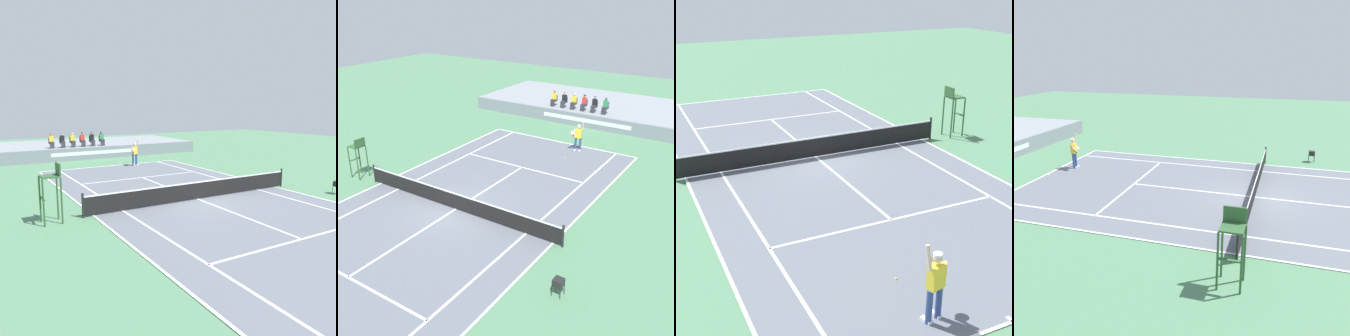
# 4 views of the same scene
# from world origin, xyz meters

# --- Properties ---
(ground_plane) EXTENTS (80.00, 80.00, 0.00)m
(ground_plane) POSITION_xyz_m (0.00, 0.00, 0.00)
(ground_plane) COLOR #4C7A56
(court) EXTENTS (11.08, 23.88, 0.03)m
(court) POSITION_xyz_m (0.00, 0.00, 0.01)
(court) COLOR slate
(court) RESTS_ON ground
(net) EXTENTS (11.98, 0.10, 1.07)m
(net) POSITION_xyz_m (0.00, 0.00, 0.52)
(net) COLOR black
(net) RESTS_ON ground
(tennis_player) EXTENTS (0.74, 0.75, 2.08)m
(tennis_player) POSITION_xyz_m (1.63, 11.03, 0.99)
(tennis_player) COLOR navy
(tennis_player) RESTS_ON ground
(tennis_ball) EXTENTS (0.07, 0.07, 0.07)m
(tennis_ball) POSITION_xyz_m (1.57, 9.30, 0.03)
(tennis_ball) COLOR #D1E533
(tennis_ball) RESTS_ON ground
(umpire_chair) EXTENTS (0.77, 0.77, 2.44)m
(umpire_chair) POSITION_xyz_m (-7.17, 0.00, 1.56)
(umpire_chair) COLOR #2D562D
(umpire_chair) RESTS_ON ground
(ball_hopper) EXTENTS (0.36, 0.36, 0.70)m
(ball_hopper) POSITION_xyz_m (7.15, -2.83, 0.57)
(ball_hopper) COLOR black
(ball_hopper) RESTS_ON ground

